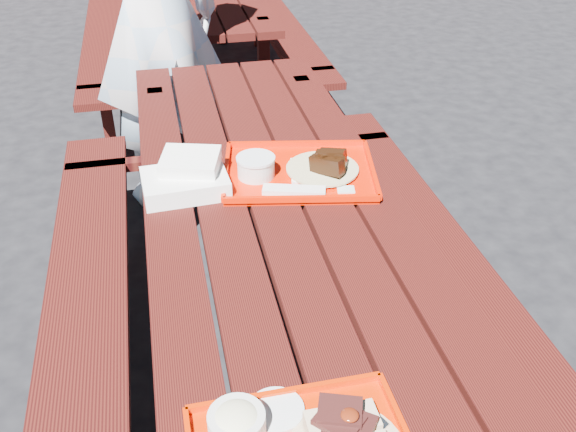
{
  "coord_description": "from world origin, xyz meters",
  "views": [
    {
      "loc": [
        -0.3,
        -1.5,
        1.73
      ],
      "look_at": [
        0.0,
        -0.15,
        0.82
      ],
      "focal_mm": 40.0,
      "sensor_mm": 36.0,
      "label": 1
    }
  ],
  "objects_px": {
    "far_tray": "(297,170)",
    "person": "(155,19)",
    "picnic_table_near": "(277,262)",
    "picnic_table_far": "(192,9)"
  },
  "relations": [
    {
      "from": "picnic_table_near",
      "to": "picnic_table_far",
      "type": "xyz_separation_m",
      "value": [
        0.0,
        2.8,
        0.0
      ]
    },
    {
      "from": "far_tray",
      "to": "picnic_table_near",
      "type": "bearing_deg",
      "value": -120.57
    },
    {
      "from": "far_tray",
      "to": "person",
      "type": "bearing_deg",
      "value": 105.86
    },
    {
      "from": "picnic_table_far",
      "to": "far_tray",
      "type": "xyz_separation_m",
      "value": [
        0.1,
        -2.64,
        0.21
      ]
    },
    {
      "from": "picnic_table_near",
      "to": "person",
      "type": "bearing_deg",
      "value": 100.39
    },
    {
      "from": "picnic_table_far",
      "to": "far_tray",
      "type": "relative_size",
      "value": 4.66
    },
    {
      "from": "picnic_table_far",
      "to": "person",
      "type": "distance_m",
      "value": 1.45
    },
    {
      "from": "picnic_table_near",
      "to": "far_tray",
      "type": "relative_size",
      "value": 4.66
    },
    {
      "from": "picnic_table_near",
      "to": "picnic_table_far",
      "type": "height_order",
      "value": "same"
    },
    {
      "from": "picnic_table_far",
      "to": "person",
      "type": "height_order",
      "value": "person"
    }
  ]
}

